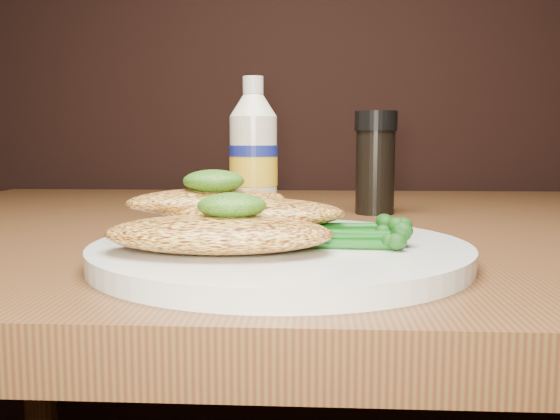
{
  "coord_description": "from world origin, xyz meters",
  "views": [
    {
      "loc": [
        -0.05,
        0.36,
        0.84
      ],
      "look_at": [
        -0.07,
        0.82,
        0.79
      ],
      "focal_mm": 39.24,
      "sensor_mm": 36.0,
      "label": 1
    }
  ],
  "objects": [
    {
      "name": "pepper_grinder",
      "position": [
        0.03,
        1.11,
        0.81
      ],
      "size": [
        0.05,
        0.05,
        0.13
      ],
      "primitive_type": null,
      "rotation": [
        0.0,
        0.0,
        0.03
      ],
      "color": "black",
      "rests_on": "dining_table"
    },
    {
      "name": "chicken_mid",
      "position": [
        -0.1,
        0.83,
        0.78
      ],
      "size": [
        0.15,
        0.09,
        0.02
      ],
      "primitive_type": "ellipsoid",
      "rotation": [
        0.0,
        0.0,
        -0.08
      ],
      "color": "#EEB14B",
      "rests_on": "plate"
    },
    {
      "name": "chicken_back",
      "position": [
        -0.13,
        0.85,
        0.79
      ],
      "size": [
        0.15,
        0.12,
        0.02
      ],
      "primitive_type": "ellipsoid",
      "rotation": [
        0.0,
        0.0,
        0.46
      ],
      "color": "#EEB14B",
      "rests_on": "plate"
    },
    {
      "name": "chicken_front",
      "position": [
        -0.11,
        0.77,
        0.78
      ],
      "size": [
        0.16,
        0.09,
        0.03
      ],
      "primitive_type": "ellipsoid",
      "rotation": [
        0.0,
        0.0,
        0.01
      ],
      "color": "#EEB14B",
      "rests_on": "plate"
    },
    {
      "name": "plate",
      "position": [
        -0.07,
        0.81,
        0.76
      ],
      "size": [
        0.28,
        0.28,
        0.01
      ],
      "primitive_type": "cylinder",
      "color": "silver",
      "rests_on": "dining_table"
    },
    {
      "name": "pesto_front",
      "position": [
        -0.11,
        0.78,
        0.8
      ],
      "size": [
        0.06,
        0.05,
        0.02
      ],
      "primitive_type": "ellipsoid",
      "rotation": [
        0.0,
        0.0,
        0.17
      ],
      "color": "#0F3808",
      "rests_on": "chicken_front"
    },
    {
      "name": "pesto_back",
      "position": [
        -0.13,
        0.84,
        0.81
      ],
      "size": [
        0.05,
        0.05,
        0.02
      ],
      "primitive_type": "ellipsoid",
      "rotation": [
        0.0,
        0.0,
        -0.1
      ],
      "color": "#0F3808",
      "rests_on": "chicken_back"
    },
    {
      "name": "broccolini_bundle",
      "position": [
        -0.03,
        0.81,
        0.78
      ],
      "size": [
        0.16,
        0.13,
        0.02
      ],
      "primitive_type": null,
      "rotation": [
        0.0,
        0.0,
        -0.24
      ],
      "color": "#125313",
      "rests_on": "plate"
    },
    {
      "name": "mayo_bottle",
      "position": [
        -0.12,
        1.1,
        0.83
      ],
      "size": [
        0.08,
        0.08,
        0.17
      ],
      "primitive_type": null,
      "rotation": [
        0.0,
        0.0,
        0.43
      ],
      "color": "#F1ECCC",
      "rests_on": "dining_table"
    }
  ]
}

